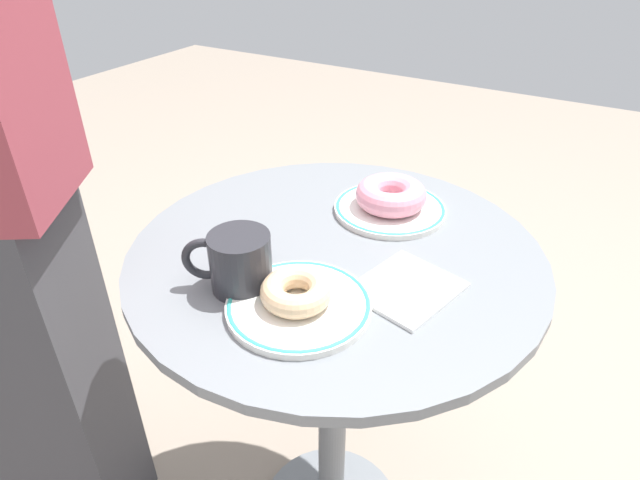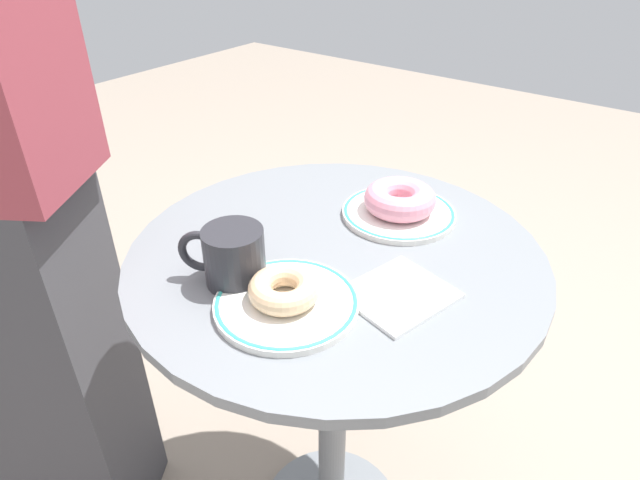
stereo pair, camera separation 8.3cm
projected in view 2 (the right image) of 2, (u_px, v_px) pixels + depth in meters
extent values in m
cylinder|color=slate|center=(336.00, 254.00, 0.85)|extent=(0.66, 0.66, 0.02)
cylinder|color=slate|center=(333.00, 407.00, 1.04)|extent=(0.06, 0.06, 0.70)
cylinder|color=white|center=(286.00, 303.00, 0.72)|extent=(0.20, 0.20, 0.01)
torus|color=#38B2A8|center=(286.00, 301.00, 0.72)|extent=(0.19, 0.19, 0.01)
cylinder|color=white|center=(399.00, 213.00, 0.93)|extent=(0.20, 0.20, 0.01)
torus|color=#38B2A8|center=(399.00, 212.00, 0.93)|extent=(0.19, 0.19, 0.01)
torus|color=#E0B789|center=(284.00, 289.00, 0.71)|extent=(0.11, 0.11, 0.03)
torus|color=pink|center=(400.00, 199.00, 0.92)|extent=(0.15, 0.15, 0.04)
cube|color=white|center=(399.00, 294.00, 0.74)|extent=(0.16, 0.15, 0.01)
cylinder|color=#28282D|center=(234.00, 256.00, 0.75)|extent=(0.09, 0.09, 0.09)
torus|color=#28282D|center=(201.00, 251.00, 0.76)|extent=(0.04, 0.06, 0.07)
cube|color=#3D3D42|center=(26.00, 372.00, 1.06)|extent=(0.39, 0.43, 0.84)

